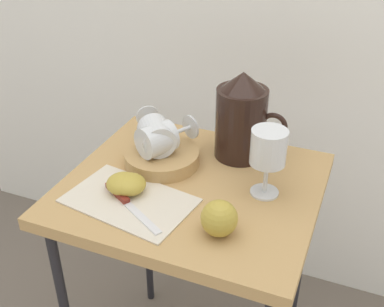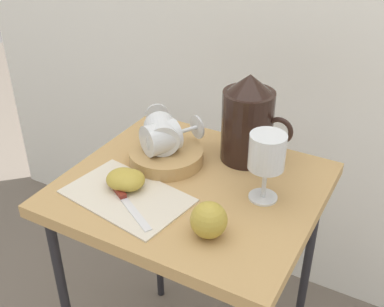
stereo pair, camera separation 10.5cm
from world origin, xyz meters
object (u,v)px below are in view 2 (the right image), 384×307
Objects in this scene: wine_glass_upright at (267,155)px; knife at (122,195)px; basket_tray at (166,156)px; wine_glass_tipped_far at (163,137)px; wine_glass_tipped_near at (161,133)px; apple_half_right at (129,180)px; apple_half_left at (123,179)px; table at (192,206)px; pitcher at (248,126)px; apple_whole at (209,220)px.

knife is (-0.27, -0.15, -0.10)m from wine_glass_upright.
wine_glass_tipped_far reaches higher than basket_tray.
wine_glass_tipped_near is 2.19× the size of apple_half_right.
wine_glass_tipped_near reaches higher than apple_half_left.
table is 0.17m from apple_half_right.
table is at bearing -111.13° from pitcher.
wine_glass_tipped_near is 0.31m from apple_whole.
apple_whole is (0.23, -0.05, 0.01)m from apple_half_right.
apple_whole is at bearing -50.81° from table.
wine_glass_tipped_far is 2.15× the size of apple_half_right.
apple_whole reaches higher than table.
basket_tray is 0.82× the size of pitcher.
apple_half_right is 0.23m from apple_whole.
pitcher is 0.21m from wine_glass_tipped_far.
apple_whole is 0.40× the size of knife.
basket_tray is 0.14m from apple_half_right.
wine_glass_tipped_near reaches higher than knife.
basket_tray is 2.47× the size of apple_half_right.
apple_half_left is 0.25m from apple_whole.
pitcher is 0.31m from apple_whole.
knife is (0.01, -0.18, -0.07)m from wine_glass_tipped_near.
apple_half_left reaches higher than basket_tray.
table is 4.39× the size of wine_glass_tipped_far.
wine_glass_tipped_far is 2.15× the size of apple_whole.
apple_half_right is 1.00× the size of apple_whole.
basket_tray is 0.99× the size of knife.
table is at bearing -22.36° from wine_glass_tipped_far.
wine_glass_upright is (0.10, -0.14, 0.02)m from pitcher.
pitcher reaches higher than table.
table is 0.14m from basket_tray.
apple_half_right is 0.04m from knife.
apple_whole reaches higher than knife.
wine_glass_tipped_near is at bearing 90.97° from apple_half_right.
table is 9.43× the size of apple_half_left.
apple_half_right is (0.00, -0.14, -0.05)m from wine_glass_tipped_near.
wine_glass_upright is 2.14× the size of apple_whole.
wine_glass_tipped_near is 0.87× the size of knife.
table is 0.24m from pitcher.
apple_half_left is 0.40× the size of knife.
wine_glass_tipped_near is 2.19× the size of apple_half_left.
wine_glass_tipped_near is 0.15m from apple_half_right.
wine_glass_tipped_near is at bearing 92.83° from knife.
wine_glass_upright is 0.98× the size of wine_glass_tipped_near.
table is at bearing -171.17° from wine_glass_upright.
wine_glass_tipped_far reaches higher than table.
wine_glass_upright is 0.27m from wine_glass_tipped_far.
wine_glass_upright reaches higher than knife.
wine_glass_tipped_far is at bearing 139.93° from apple_whole.
pitcher is (0.16, 0.11, 0.07)m from basket_tray.
wine_glass_upright is at bearing -3.62° from wine_glass_tipped_far.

